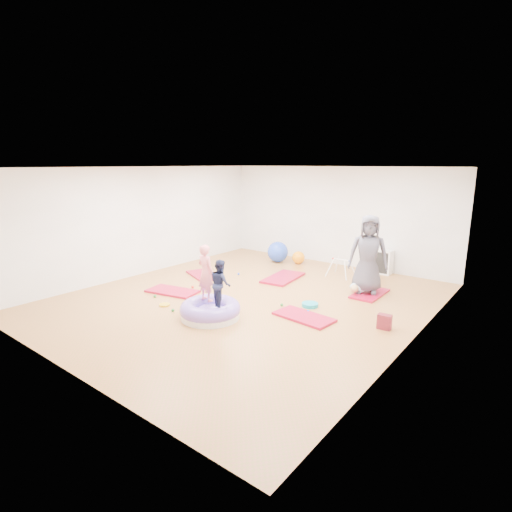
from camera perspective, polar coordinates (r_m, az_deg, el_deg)
The scene contains 19 objects.
room at distance 8.41m, azimuth -1.26°, elevation 2.95°, with size 7.01×8.01×2.81m.
gym_mat_front_left at distance 9.36m, azimuth -11.85°, elevation -4.95°, with size 1.17×0.58×0.05m, color #B30228.
gym_mat_mid_left at distance 10.58m, azimuth -7.64°, elevation -2.69°, with size 1.07×0.54×0.04m, color #B30228.
gym_mat_center_back at distance 10.24m, azimuth 3.89°, elevation -3.11°, with size 1.32×0.66×0.06m, color #B30228.
gym_mat_right at distance 7.75m, azimuth 6.84°, elevation -8.62°, with size 1.14×0.57×0.05m, color #B30228.
gym_mat_rear_right at distance 9.37m, azimuth 15.93°, elevation -5.18°, with size 1.09×0.55×0.05m, color #B30228.
inflatable_cushion at distance 7.72m, azimuth -6.55°, elevation -7.76°, with size 1.16×1.16×0.36m.
child_pink at distance 7.68m, azimuth -7.17°, elevation -2.04°, with size 0.40×0.27×1.11m, color pink.
child_navy at distance 7.33m, azimuth -5.09°, elevation -3.57°, with size 0.44×0.34×0.90m, color #1C2146.
adult_caregiver at distance 9.17m, azimuth 15.73°, elevation 0.26°, with size 0.86×0.56×1.75m, color #454452.
infant at distance 9.25m, azimuth 14.24°, elevation -4.43°, with size 0.38×0.38×0.22m.
ball_pit_balls at distance 8.87m, azimuth -5.07°, elevation -5.69°, with size 3.21×2.91×0.06m.
exercise_ball_blue at distance 11.90m, azimuth 3.13°, elevation 0.59°, with size 0.61×0.61×0.61m, color blue.
exercise_ball_orange at distance 11.76m, azimuth 6.08°, elevation -0.22°, with size 0.37×0.37×0.37m, color orange.
infant_play_gym at distance 10.52m, azimuth 12.05°, elevation -1.29°, with size 0.62×0.59×0.48m.
cube_shelf at distance 11.17m, azimuth 17.22°, elevation -0.72°, with size 0.65×0.32×0.65m.
balance_disc at distance 8.36m, azimuth 7.72°, elevation -6.91°, with size 0.34×0.34×0.07m, color #1194B1.
backpack at distance 7.53m, azimuth 17.87°, elevation -8.94°, with size 0.24×0.14×0.27m, color #C32D44.
yellow_toy at distance 8.55m, azimuth -12.94°, elevation -6.81°, with size 0.22×0.22×0.03m, color gold.
Camera 1 is at (5.22, -6.42, 2.88)m, focal length 28.00 mm.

